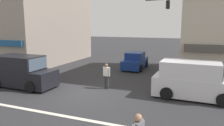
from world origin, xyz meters
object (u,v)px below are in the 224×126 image
(sedan_crossing_leftbound, at_px, (135,61))
(pedestrian_mid_crossing, at_px, (107,75))
(traffic_light_mast, at_px, (199,24))
(van_parked_curbside, at_px, (22,72))
(street_tree, at_px, (213,30))
(utility_pole_near_left, at_px, (20,26))
(van_crossing_rightbound, at_px, (193,81))

(sedan_crossing_leftbound, bearing_deg, pedestrian_mid_crossing, -88.92)
(traffic_light_mast, distance_m, pedestrian_mid_crossing, 7.06)
(van_parked_curbside, relative_size, pedestrian_mid_crossing, 2.75)
(street_tree, height_order, utility_pole_near_left, utility_pole_near_left)
(street_tree, bearing_deg, van_crossing_rightbound, -99.82)
(traffic_light_mast, height_order, van_parked_curbside, traffic_light_mast)
(pedestrian_mid_crossing, bearing_deg, sedan_crossing_leftbound, 91.08)
(utility_pole_near_left, distance_m, sedan_crossing_leftbound, 11.11)
(utility_pole_near_left, xyz_separation_m, pedestrian_mid_crossing, (9.79, -2.83, -3.08))
(van_parked_curbside, height_order, sedan_crossing_leftbound, van_parked_curbside)
(street_tree, distance_m, sedan_crossing_leftbound, 7.24)
(street_tree, height_order, pedestrian_mid_crossing, street_tree)
(street_tree, bearing_deg, sedan_crossing_leftbound, 174.38)
(street_tree, bearing_deg, traffic_light_mast, -107.66)
(traffic_light_mast, height_order, van_crossing_rightbound, traffic_light_mast)
(van_crossing_rightbound, bearing_deg, sedan_crossing_leftbound, 127.63)
(utility_pole_near_left, xyz_separation_m, van_crossing_rightbound, (15.10, -2.67, -3.02))
(van_parked_curbside, bearing_deg, pedestrian_mid_crossing, 16.86)
(utility_pole_near_left, height_order, pedestrian_mid_crossing, utility_pole_near_left)
(sedan_crossing_leftbound, distance_m, pedestrian_mid_crossing, 7.22)
(utility_pole_near_left, relative_size, pedestrian_mid_crossing, 4.64)
(sedan_crossing_leftbound, bearing_deg, traffic_light_mast, -35.69)
(street_tree, relative_size, pedestrian_mid_crossing, 3.31)
(utility_pole_near_left, height_order, traffic_light_mast, utility_pole_near_left)
(street_tree, xyz_separation_m, utility_pole_near_left, (-16.21, -3.74, 0.30))
(traffic_light_mast, xyz_separation_m, van_crossing_rightbound, (-0.06, -3.11, -3.17))
(street_tree, distance_m, van_parked_curbside, 14.77)
(street_tree, height_order, van_crossing_rightbound, street_tree)
(van_parked_curbside, xyz_separation_m, pedestrian_mid_crossing, (5.52, 1.67, -0.06))
(van_crossing_rightbound, bearing_deg, utility_pole_near_left, 169.96)
(sedan_crossing_leftbound, relative_size, pedestrian_mid_crossing, 2.48)
(street_tree, xyz_separation_m, traffic_light_mast, (-1.05, -3.31, 0.45))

